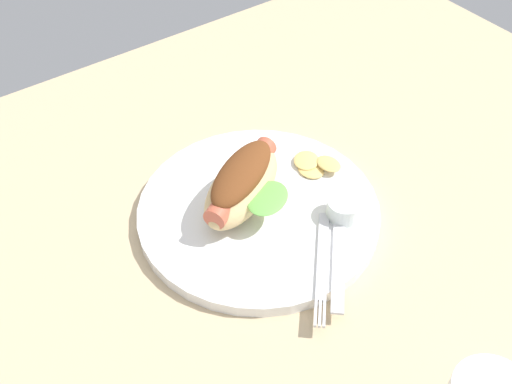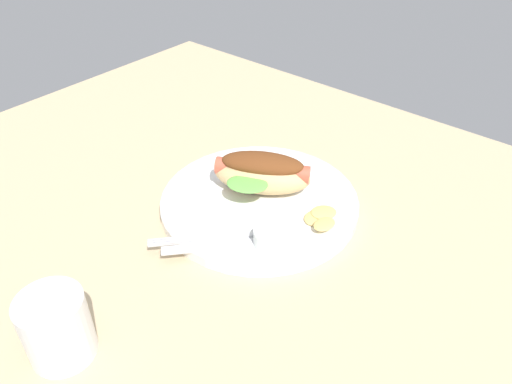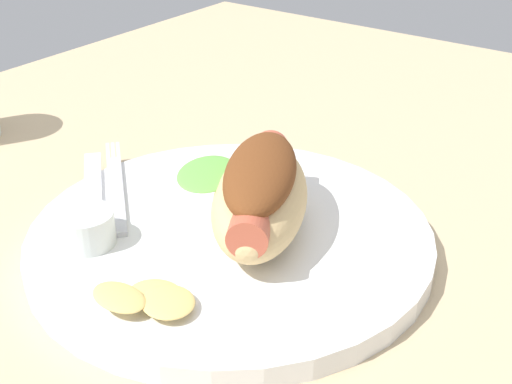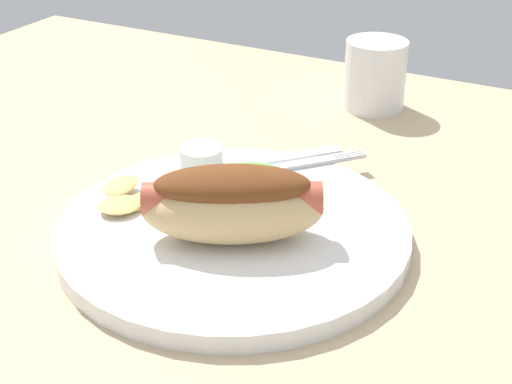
{
  "view_description": "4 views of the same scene",
  "coord_description": "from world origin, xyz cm",
  "px_view_note": "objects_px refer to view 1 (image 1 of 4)",
  "views": [
    {
      "loc": [
        -31.16,
        -39.43,
        56.22
      ],
      "look_at": [
        -1.93,
        1.1,
        5.92
      ],
      "focal_mm": 43.31,
      "sensor_mm": 36.0,
      "label": 1
    },
    {
      "loc": [
        37.12,
        -43.87,
        47.16
      ],
      "look_at": [
        -0.23,
        0.93,
        3.73
      ],
      "focal_mm": 35.18,
      "sensor_mm": 36.0,
      "label": 2
    },
    {
      "loc": [
        33.46,
        29.42,
        28.57
      ],
      "look_at": [
        -1.75,
        3.84,
        4.71
      ],
      "focal_mm": 49.09,
      "sensor_mm": 36.0,
      "label": 3
    },
    {
      "loc": [
        -27.79,
        49.49,
        34.02
      ],
      "look_at": [
        -2.59,
        1.83,
        4.84
      ],
      "focal_mm": 53.16,
      "sensor_mm": 36.0,
      "label": 4
    }
  ],
  "objects_px": {
    "hot_dog": "(242,183)",
    "knife": "(338,256)",
    "fork": "(322,264)",
    "chips_pile": "(314,165)",
    "sauce_ramekin": "(344,209)",
    "plate": "(259,212)"
  },
  "relations": [
    {
      "from": "fork",
      "to": "sauce_ramekin",
      "type": "bearing_deg",
      "value": 163.82
    },
    {
      "from": "plate",
      "to": "sauce_ramekin",
      "type": "xyz_separation_m",
      "value": [
        0.07,
        -0.07,
        0.02
      ]
    },
    {
      "from": "hot_dog",
      "to": "sauce_ramekin",
      "type": "distance_m",
      "value": 0.12
    },
    {
      "from": "knife",
      "to": "sauce_ramekin",
      "type": "bearing_deg",
      "value": 176.09
    },
    {
      "from": "sauce_ramekin",
      "to": "fork",
      "type": "xyz_separation_m",
      "value": [
        -0.07,
        -0.04,
        -0.01
      ]
    },
    {
      "from": "hot_dog",
      "to": "knife",
      "type": "xyz_separation_m",
      "value": [
        0.04,
        -0.13,
        -0.03
      ]
    },
    {
      "from": "knife",
      "to": "chips_pile",
      "type": "bearing_deg",
      "value": -166.95
    },
    {
      "from": "sauce_ramekin",
      "to": "hot_dog",
      "type": "bearing_deg",
      "value": 133.56
    },
    {
      "from": "plate",
      "to": "hot_dog",
      "type": "xyz_separation_m",
      "value": [
        -0.01,
        0.02,
        0.04
      ]
    },
    {
      "from": "plate",
      "to": "knife",
      "type": "relative_size",
      "value": 1.92
    },
    {
      "from": "fork",
      "to": "knife",
      "type": "relative_size",
      "value": 0.81
    },
    {
      "from": "hot_dog",
      "to": "knife",
      "type": "bearing_deg",
      "value": 77.04
    },
    {
      "from": "hot_dog",
      "to": "fork",
      "type": "distance_m",
      "value": 0.14
    },
    {
      "from": "fork",
      "to": "knife",
      "type": "bearing_deg",
      "value": 125.08
    },
    {
      "from": "sauce_ramekin",
      "to": "chips_pile",
      "type": "distance_m",
      "value": 0.09
    },
    {
      "from": "plate",
      "to": "sauce_ramekin",
      "type": "bearing_deg",
      "value": -43.53
    },
    {
      "from": "plate",
      "to": "sauce_ramekin",
      "type": "height_order",
      "value": "sauce_ramekin"
    },
    {
      "from": "plate",
      "to": "hot_dog",
      "type": "relative_size",
      "value": 1.85
    },
    {
      "from": "knife",
      "to": "plate",
      "type": "bearing_deg",
      "value": -124.56
    },
    {
      "from": "plate",
      "to": "chips_pile",
      "type": "relative_size",
      "value": 4.34
    },
    {
      "from": "sauce_ramekin",
      "to": "chips_pile",
      "type": "height_order",
      "value": "sauce_ramekin"
    },
    {
      "from": "chips_pile",
      "to": "sauce_ramekin",
      "type": "bearing_deg",
      "value": -106.8
    }
  ]
}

